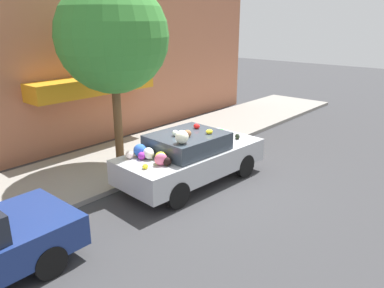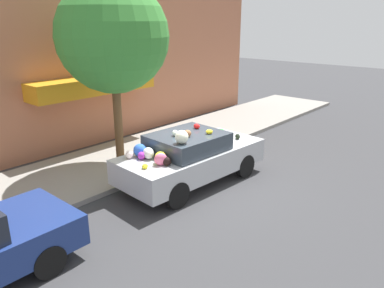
# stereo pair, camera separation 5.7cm
# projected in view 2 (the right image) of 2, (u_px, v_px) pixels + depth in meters

# --- Properties ---
(ground_plane) EXTENTS (60.00, 60.00, 0.00)m
(ground_plane) POSITION_uv_depth(u_px,v_px,m) (194.00, 182.00, 10.22)
(ground_plane) COLOR #38383A
(sidewalk_curb) EXTENTS (24.00, 3.20, 0.13)m
(sidewalk_curb) POSITION_uv_depth(u_px,v_px,m) (130.00, 157.00, 11.90)
(sidewalk_curb) COLOR gray
(sidewalk_curb) RESTS_ON ground
(building_facade) EXTENTS (18.00, 1.20, 5.46)m
(building_facade) POSITION_uv_depth(u_px,v_px,m) (83.00, 68.00, 12.45)
(building_facade) COLOR #B26B4C
(building_facade) RESTS_ON ground
(street_tree) EXTENTS (3.05, 3.05, 5.19)m
(street_tree) POSITION_uv_depth(u_px,v_px,m) (113.00, 37.00, 10.04)
(street_tree) COLOR brown
(street_tree) RESTS_ON sidewalk_curb
(fire_hydrant) EXTENTS (0.20, 0.20, 0.70)m
(fire_hydrant) POSITION_uv_depth(u_px,v_px,m) (181.00, 145.00, 11.79)
(fire_hydrant) COLOR gold
(fire_hydrant) RESTS_ON sidewalk_curb
(art_car) EXTENTS (4.27, 2.02, 1.73)m
(art_car) POSITION_uv_depth(u_px,v_px,m) (190.00, 156.00, 9.98)
(art_car) COLOR #B7BABF
(art_car) RESTS_ON ground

